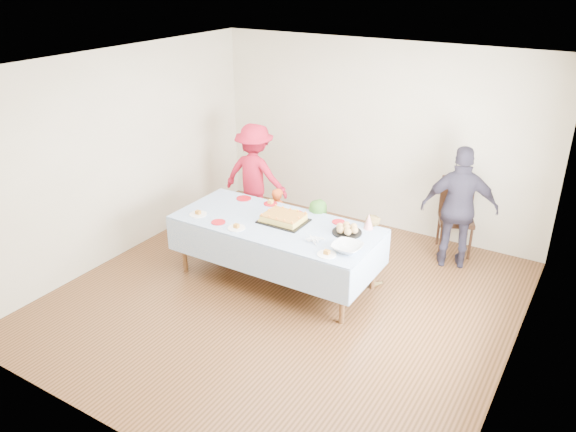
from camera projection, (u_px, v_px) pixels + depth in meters
name	position (u px, v px, depth m)	size (l,w,h in m)	color
ground	(285.00, 298.00, 6.65)	(5.00, 5.00, 0.00)	#412912
room_walls	(289.00, 157.00, 5.89)	(5.04, 5.04, 2.72)	#BDB59B
party_table	(276.00, 227.00, 6.75)	(2.50, 1.10, 0.78)	brown
birthday_cake	(284.00, 218.00, 6.74)	(0.55, 0.42, 0.10)	black
rolls_tray	(347.00, 230.00, 6.46)	(0.35, 0.35, 0.10)	black
punch_bowl	(347.00, 247.00, 6.07)	(0.33, 0.33, 0.08)	silver
party_hat	(369.00, 221.00, 6.55)	(0.11, 0.11, 0.19)	white
fork_pile	(317.00, 240.00, 6.25)	(0.24, 0.18, 0.07)	white
plate_red_far_a	(244.00, 198.00, 7.41)	(0.20, 0.20, 0.01)	red
plate_red_far_b	(271.00, 204.00, 7.24)	(0.18, 0.18, 0.01)	red
plate_red_far_c	(296.00, 214.00, 6.96)	(0.20, 0.20, 0.01)	red
plate_red_far_d	(339.00, 222.00, 6.74)	(0.16, 0.16, 0.01)	red
plate_red_near	(218.00, 222.00, 6.73)	(0.17, 0.17, 0.01)	red
plate_white_left	(198.00, 214.00, 6.94)	(0.22, 0.22, 0.01)	white
plate_white_mid	(236.00, 228.00, 6.59)	(0.21, 0.21, 0.01)	white
plate_white_right	(327.00, 254.00, 5.99)	(0.21, 0.21, 0.01)	white
dining_chair	(456.00, 211.00, 7.56)	(0.58, 0.58, 1.02)	black
toddler_left	(278.00, 218.00, 7.70)	(0.31, 0.21, 0.86)	#DA4E1B
toddler_mid	(317.00, 233.00, 7.19)	(0.45, 0.29, 0.92)	#397426
toddler_right	(369.00, 248.00, 6.85)	(0.43, 0.34, 0.89)	tan
adult_left	(255.00, 176.00, 8.23)	(1.00, 0.57, 1.55)	red
adult_right	(459.00, 208.00, 7.06)	(0.95, 0.39, 1.62)	#2F2B3C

